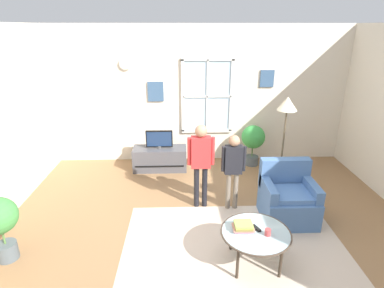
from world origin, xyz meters
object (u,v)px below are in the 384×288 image
(person_black_shirt, at_px, (233,164))
(potted_plant_by_window, at_px, (253,140))
(television, at_px, (159,139))
(armchair, at_px, (288,199))
(book_stack, at_px, (243,226))
(remote_near_cup, at_px, (252,227))
(cup, at_px, (268,232))
(floor_lamp, at_px, (286,114))
(tv_stand, at_px, (160,159))
(remote_near_books, at_px, (256,228))
(person_red_shirt, at_px, (201,157))
(coffee_table, at_px, (256,234))

(person_black_shirt, relative_size, potted_plant_by_window, 1.44)
(television, height_order, armchair, armchair)
(book_stack, distance_m, remote_near_cup, 0.13)
(television, xyz_separation_m, remote_near_cup, (1.30, -2.65, -0.20))
(armchair, xyz_separation_m, cup, (-0.58, -1.01, 0.16))
(potted_plant_by_window, bearing_deg, remote_near_cup, -102.45)
(television, distance_m, floor_lamp, 2.50)
(tv_stand, distance_m, remote_near_cup, 2.97)
(cup, distance_m, remote_near_books, 0.16)
(remote_near_books, bearing_deg, tv_stand, 116.66)
(person_black_shirt, bearing_deg, armchair, -20.14)
(person_black_shirt, bearing_deg, cup, -80.71)
(person_red_shirt, bearing_deg, floor_lamp, 15.75)
(tv_stand, bearing_deg, remote_near_books, -63.34)
(television, relative_size, cup, 6.44)
(cup, bearing_deg, remote_near_books, 129.09)
(person_black_shirt, xyz_separation_m, person_red_shirt, (-0.49, 0.08, 0.09))
(person_red_shirt, height_order, floor_lamp, floor_lamp)
(tv_stand, xyz_separation_m, person_black_shirt, (1.23, -1.50, 0.55))
(floor_lamp, bearing_deg, coffee_table, -115.42)
(remote_near_books, bearing_deg, book_stack, -175.38)
(tv_stand, relative_size, book_stack, 4.20)
(television, distance_m, cup, 3.16)
(tv_stand, xyz_separation_m, coffee_table, (1.32, -2.74, 0.19))
(television, distance_m, book_stack, 2.94)
(television, bearing_deg, book_stack, -66.34)
(tv_stand, height_order, book_stack, book_stack)
(tv_stand, xyz_separation_m, potted_plant_by_window, (1.92, 0.16, 0.33))
(television, relative_size, remote_near_books, 3.77)
(coffee_table, bearing_deg, television, 115.78)
(television, distance_m, remote_near_books, 3.00)
(coffee_table, xyz_separation_m, potted_plant_by_window, (0.60, 2.90, 0.14))
(armchair, distance_m, person_red_shirt, 1.45)
(book_stack, height_order, person_black_shirt, person_black_shirt)
(potted_plant_by_window, bearing_deg, armchair, -86.75)
(book_stack, height_order, cup, book_stack)
(remote_near_books, height_order, person_black_shirt, person_black_shirt)
(television, distance_m, potted_plant_by_window, 1.93)
(television, distance_m, person_black_shirt, 1.95)
(cup, bearing_deg, tv_stand, 117.29)
(potted_plant_by_window, bearing_deg, tv_stand, -175.27)
(television, bearing_deg, remote_near_cup, -63.86)
(person_black_shirt, bearing_deg, book_stack, -92.64)
(person_black_shirt, xyz_separation_m, potted_plant_by_window, (0.69, 1.66, -0.22))
(television, distance_m, remote_near_cup, 2.96)
(television, bearing_deg, floor_lamp, -25.56)
(television, relative_size, remote_near_cup, 3.77)
(remote_near_cup, relative_size, person_black_shirt, 0.11)
(person_black_shirt, bearing_deg, potted_plant_by_window, 67.51)
(remote_near_cup, height_order, person_red_shirt, person_red_shirt)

